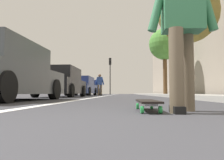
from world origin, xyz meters
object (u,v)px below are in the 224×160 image
Objects in this scene: traffic_light at (110,69)px; pedestrian_distant at (100,83)px; parked_car_mid at (61,83)px; parked_car_end at (92,88)px; skater_person at (182,20)px; parked_car_near at (1,73)px; street_tree_far at (165,45)px; skateboard at (147,102)px; parked_car_far at (82,87)px; street_tree_mid at (188,13)px.

pedestrian_distant is (-9.38, 0.20, -2.07)m from traffic_light.
parked_car_end reaches higher than parked_car_mid.
skater_person reaches higher than parked_car_near.
street_tree_far reaches higher than parked_car_near.
parked_car_mid is at bearing -178.92° from parked_car_end.
skater_person is at bearing -113.35° from skateboard.
skater_person reaches higher than parked_car_mid.
parked_car_near is (3.00, 3.37, 0.61)m from skateboard.
skater_person is 0.39× the size of parked_car_mid.
parked_car_near reaches higher than skateboard.
skateboard is at bearing -171.60° from pedestrian_distant.
parked_car_end reaches higher than skateboard.
pedestrian_distant is at bearing -112.21° from parked_car_far.
skater_person is (-0.15, -0.35, 0.84)m from skateboard.
parked_car_near is at bearing -179.13° from parked_car_end.
street_tree_far reaches higher than traffic_light.
skateboard is 0.92m from skater_person.
skater_person is 24.07m from traffic_light.
street_tree_far is (6.31, -0.00, -0.16)m from street_tree_mid.
street_tree_mid reaches higher than skater_person.
traffic_light reaches higher than parked_car_far.
skateboard is 0.20× the size of parked_car_mid.
skateboard is at bearing 161.08° from street_tree_mid.
street_tree_far is 5.84m from pedestrian_distant.
parked_car_near is 11.41m from pedestrian_distant.
parked_car_end is at bearing 1.08° from parked_car_mid.
parked_car_end is (11.92, 0.22, 0.02)m from parked_car_mid.
street_tree_mid reaches higher than street_tree_far.
traffic_light is 0.84× the size of street_tree_far.
parked_car_far reaches higher than parked_car_mid.
parked_car_mid is at bearing 21.72° from skateboard.
parked_car_end is (17.47, 0.27, 0.01)m from parked_car_near.
traffic_light reaches higher than skater_person.
parked_car_end is 4.33m from traffic_light.
parked_car_far is at bearing 44.70° from street_tree_mid.
parked_car_end is 0.75× the size of street_tree_mid.
traffic_light is (3.25, -1.71, 2.29)m from parked_car_end.
parked_car_mid reaches higher than skateboard.
skateboard is at bearing 66.65° from skater_person.
parked_car_mid is at bearing 134.35° from street_tree_far.
street_tree_mid is at bearing -139.95° from pedestrian_distant.
skater_person is at bearing -169.08° from parked_car_end.
traffic_light is (23.72, 1.92, 2.91)m from skateboard.
pedestrian_distant is (11.34, -1.25, 0.23)m from parked_car_near.
parked_car_mid is (8.56, 3.41, 0.61)m from skateboard.
skater_person reaches higher than skateboard.
parked_car_near is 13.65m from street_tree_far.
street_tree_far is (14.71, -2.88, 3.83)m from skateboard.
parked_car_mid is 0.93× the size of parked_car_far.
parked_car_far reaches higher than skateboard.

